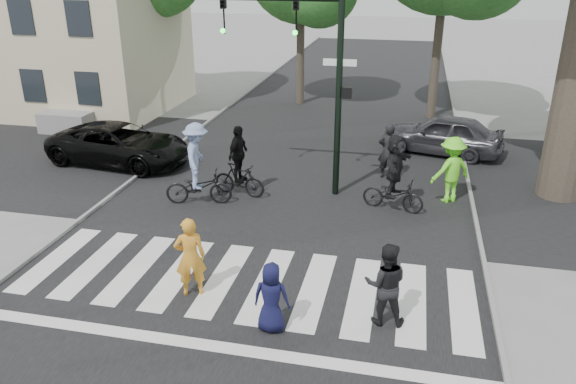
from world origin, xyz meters
The scene contains 18 objects.
ground centered at (0.00, 0.00, 0.00)m, with size 120.00×120.00×0.00m, color gray.
road_stem centered at (0.00, 5.00, 0.01)m, with size 10.00×70.00×0.01m, color black.
road_cross centered at (0.00, 8.00, 0.01)m, with size 70.00×10.00×0.01m, color black.
curb_left centered at (-5.05, 5.00, 0.05)m, with size 0.10×70.00×0.10m, color gray.
curb_right centered at (5.05, 5.00, 0.05)m, with size 0.10×70.00×0.10m, color gray.
crosswalk centered at (0.00, 0.66, 0.01)m, with size 10.00×3.85×0.01m.
traffic_signal centered at (0.35, 6.20, 3.90)m, with size 4.45×0.29×6.00m.
house centered at (-11.49, 13.98, 3.80)m, with size 8.40×8.10×8.82m.
pedestrian_woman centered at (-0.91, 0.33, 0.85)m, with size 0.62×0.41×1.71m, color orange.
pedestrian_child centered at (0.97, -0.48, 0.69)m, with size 0.67×0.44×1.38m, color #121337.
pedestrian_adult centered at (2.97, 0.21, 0.82)m, with size 0.80×0.62×1.65m, color black.
cyclist_left centered at (-2.42, 4.69, 1.01)m, with size 1.93×1.31×2.32m.
cyclist_mid centered at (-1.50, 5.51, 0.85)m, with size 1.64×1.02×2.07m.
cyclist_right centered at (2.88, 5.44, 0.95)m, with size 1.77×1.64×2.13m.
car_suv centered at (-6.18, 7.28, 0.66)m, with size 2.19×4.76×1.32m, color black.
car_grey centered at (4.30, 10.69, 0.70)m, with size 1.65×4.09×1.39m, color #36353B.
bystander_hivis centered at (4.39, 6.37, 0.94)m, with size 1.22×0.70×1.89m, color #71FF2A.
bystander_dark centered at (2.59, 7.84, 0.88)m, with size 0.64×0.42×1.75m, color black.
Camera 1 is at (3.15, -8.84, 6.39)m, focal length 35.00 mm.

